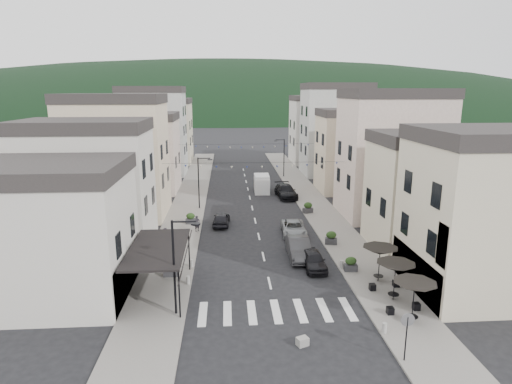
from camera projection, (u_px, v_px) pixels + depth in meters
ground at (280, 329)px, 24.39m from camera, size 700.00×700.00×0.00m
sidewalk_left at (191, 196)px, 54.93m from camera, size 4.00×76.00×0.12m
sidewalk_right at (306, 194)px, 55.96m from camera, size 4.00×76.00×0.12m
hill_backdrop at (229, 110)px, 315.65m from camera, size 640.00×360.00×70.00m
boutique_building at (30, 239)px, 27.27m from camera, size 12.00×8.00×8.00m
bistro_building at (492, 219)px, 28.12m from camera, size 10.00×8.00×10.00m
boutique_awning at (162, 249)px, 28.04m from camera, size 3.77×7.50×3.28m
buildings_row_left at (142, 144)px, 58.65m from camera, size 10.20×54.16×14.00m
buildings_row_right at (351, 142)px, 59.46m from camera, size 10.20×54.16×14.50m
cafe_terrace at (396, 267)px, 27.09m from camera, size 2.50×8.10×2.53m
streetlamp_left_near at (178, 258)px, 25.09m from camera, size 1.70×0.56×6.00m
streetlamp_left_far at (201, 178)px, 48.39m from camera, size 1.70×0.56×6.00m
streetlamp_right_far at (282, 154)px, 66.66m from camera, size 1.70×0.56×6.00m
traffic_sign at (407, 328)px, 20.95m from camera, size 0.70×0.07×2.70m
bollards at (270, 281)px, 29.64m from camera, size 11.66×10.26×0.60m
bunting_near at (254, 166)px, 44.45m from camera, size 19.00×0.28×0.62m
bunting_far at (247, 147)px, 59.99m from camera, size 19.00×0.28×0.62m
parked_car_a at (314, 260)px, 32.64m from camera, size 1.67×3.99×1.35m
parked_car_b at (299, 248)px, 34.74m from camera, size 1.80×4.90×1.60m
parked_car_c at (294, 228)px, 40.23m from camera, size 2.44×4.88×1.33m
parked_car_d at (286, 191)px, 54.45m from camera, size 2.71×5.70×1.60m
parked_car_e at (221, 219)px, 43.14m from camera, size 1.88×4.07×1.35m
delivery_van at (262, 183)px, 57.66m from camera, size 2.12×5.00×2.36m
pedestrian_a at (197, 224)px, 40.91m from camera, size 0.66×0.60×1.52m
pedestrian_b at (166, 237)px, 37.22m from camera, size 0.94×0.89×1.53m
concrete_block_b at (302, 341)px, 22.77m from camera, size 0.73×0.65×0.45m
planter_la at (171, 268)px, 31.02m from camera, size 1.06×0.59×1.18m
planter_lb at (191, 218)px, 43.30m from camera, size 1.04×0.62×1.12m
planter_ra at (351, 264)px, 31.90m from camera, size 1.01×0.59×1.09m
planter_rb at (331, 238)px, 37.52m from camera, size 1.15×0.80×1.17m
planter_rc at (308, 208)px, 47.19m from camera, size 1.20×0.90×1.19m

